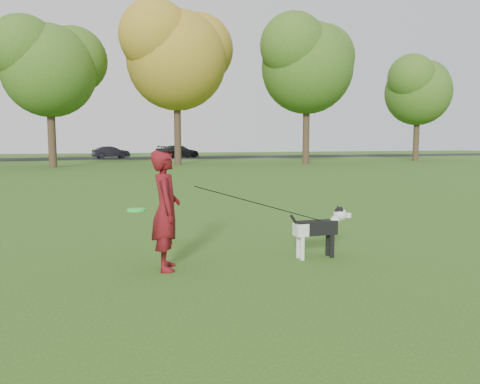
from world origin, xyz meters
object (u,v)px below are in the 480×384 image
object	(u,v)px
car_mid	(111,152)
dog	(320,226)
man	(166,210)
car_right	(179,151)

from	to	relation	value
car_mid	dog	bearing A→B (deg)	169.19
man	dog	distance (m)	2.20
car_right	dog	bearing A→B (deg)	153.35
dog	car_mid	distance (m)	39.84
man	car_right	distance (m)	40.46
man	dog	size ratio (longest dim) A/B	1.60
car_mid	car_right	bearing A→B (deg)	-102.60
car_mid	man	bearing A→B (deg)	166.06
car_mid	car_right	xyz separation A→B (m)	(6.48, 0.00, 0.04)
dog	car_mid	xyz separation A→B (m)	(-1.24, 39.82, 0.13)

